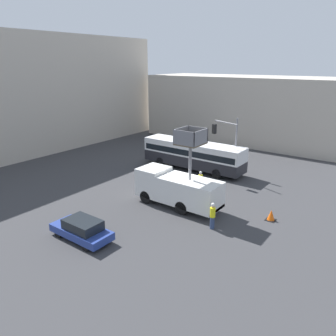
% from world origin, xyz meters
% --- Properties ---
extents(ground_plane, '(120.00, 120.00, 0.00)m').
position_xyz_m(ground_plane, '(0.00, 0.00, 0.00)').
color(ground_plane, '#38383A').
extents(building_backdrop_side, '(10.00, 28.00, 9.12)m').
position_xyz_m(building_backdrop_side, '(25.20, 6.12, 4.56)').
color(building_backdrop_side, '#BCB2A3').
rests_on(building_backdrop_side, ground_plane).
extents(utility_truck, '(2.39, 7.07, 6.43)m').
position_xyz_m(utility_truck, '(-0.33, 0.20, 1.61)').
color(utility_truck, silver).
rests_on(utility_truck, ground_plane).
extents(city_bus, '(2.57, 11.38, 2.96)m').
position_xyz_m(city_bus, '(8.52, 4.33, 1.74)').
color(city_bus, '#232328').
rests_on(city_bus, ground_plane).
extents(traffic_light_pole, '(3.11, 2.86, 5.80)m').
position_xyz_m(traffic_light_pole, '(8.63, 0.38, 3.91)').
color(traffic_light_pole, slate).
rests_on(traffic_light_pole, ground_plane).
extents(road_worker_near_truck, '(0.38, 0.38, 1.94)m').
position_xyz_m(road_worker_near_truck, '(-1.96, -3.90, 0.98)').
color(road_worker_near_truck, navy).
rests_on(road_worker_near_truck, ground_plane).
extents(road_worker_directing, '(0.38, 0.38, 1.90)m').
position_xyz_m(road_worker_directing, '(3.42, 0.32, 0.96)').
color(road_worker_directing, navy).
rests_on(road_worker_directing, ground_plane).
extents(traffic_cone_near_truck, '(0.70, 0.70, 0.80)m').
position_xyz_m(traffic_cone_near_truck, '(1.71, -6.74, 0.38)').
color(traffic_cone_near_truck, black).
rests_on(traffic_cone_near_truck, ground_plane).
extents(parked_car_curbside, '(1.81, 4.38, 1.42)m').
position_xyz_m(parked_car_curbside, '(-8.26, 2.22, 0.72)').
color(parked_car_curbside, navy).
rests_on(parked_car_curbside, ground_plane).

